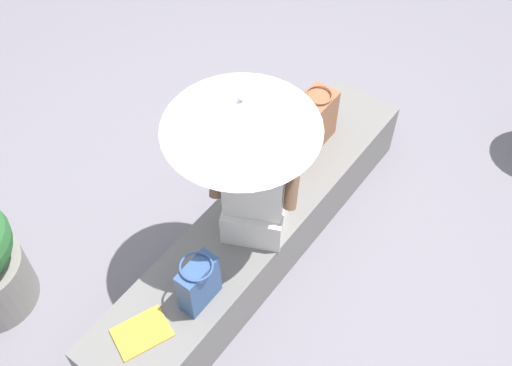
{
  "coord_description": "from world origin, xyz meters",
  "views": [
    {
      "loc": [
        -1.7,
        -1.27,
        3.36
      ],
      "look_at": [
        -0.05,
        -0.03,
        0.77
      ],
      "focal_mm": 43.07,
      "sensor_mm": 36.0,
      "label": 1
    }
  ],
  "objects_px": {
    "person_seated": "(255,186)",
    "tote_bag_canvas": "(292,143)",
    "parasol": "(241,115)",
    "shoulder_bag_spare": "(317,117)",
    "handbag_black": "(199,283)",
    "magazine": "(142,333)"
  },
  "relations": [
    {
      "from": "tote_bag_canvas",
      "to": "handbag_black",
      "type": "bearing_deg",
      "value": -171.4
    },
    {
      "from": "parasol",
      "to": "handbag_black",
      "type": "distance_m",
      "value": 0.92
    },
    {
      "from": "magazine",
      "to": "parasol",
      "type": "bearing_deg",
      "value": 20.47
    },
    {
      "from": "person_seated",
      "to": "handbag_black",
      "type": "relative_size",
      "value": 2.71
    },
    {
      "from": "handbag_black",
      "to": "shoulder_bag_spare",
      "type": "distance_m",
      "value": 1.36
    },
    {
      "from": "shoulder_bag_spare",
      "to": "tote_bag_canvas",
      "type": "bearing_deg",
      "value": -179.34
    },
    {
      "from": "parasol",
      "to": "tote_bag_canvas",
      "type": "xyz_separation_m",
      "value": [
        0.58,
        0.07,
        -0.75
      ]
    },
    {
      "from": "shoulder_bag_spare",
      "to": "person_seated",
      "type": "bearing_deg",
      "value": -171.44
    },
    {
      "from": "parasol",
      "to": "shoulder_bag_spare",
      "type": "distance_m",
      "value": 1.14
    },
    {
      "from": "person_seated",
      "to": "tote_bag_canvas",
      "type": "height_order",
      "value": "person_seated"
    },
    {
      "from": "handbag_black",
      "to": "shoulder_bag_spare",
      "type": "bearing_deg",
      "value": 7.01
    },
    {
      "from": "tote_bag_canvas",
      "to": "shoulder_bag_spare",
      "type": "xyz_separation_m",
      "value": [
        0.27,
        0.0,
        0.0
      ]
    },
    {
      "from": "parasol",
      "to": "tote_bag_canvas",
      "type": "distance_m",
      "value": 0.95
    },
    {
      "from": "person_seated",
      "to": "shoulder_bag_spare",
      "type": "relative_size",
      "value": 2.39
    },
    {
      "from": "handbag_black",
      "to": "magazine",
      "type": "bearing_deg",
      "value": 161.39
    },
    {
      "from": "person_seated",
      "to": "handbag_black",
      "type": "xyz_separation_m",
      "value": [
        -0.54,
        -0.04,
        -0.22
      ]
    },
    {
      "from": "person_seated",
      "to": "magazine",
      "type": "distance_m",
      "value": 0.95
    },
    {
      "from": "handbag_black",
      "to": "magazine",
      "type": "height_order",
      "value": "handbag_black"
    },
    {
      "from": "person_seated",
      "to": "tote_bag_canvas",
      "type": "bearing_deg",
      "value": 12.45
    },
    {
      "from": "magazine",
      "to": "person_seated",
      "type": "bearing_deg",
      "value": 17.64
    },
    {
      "from": "handbag_black",
      "to": "tote_bag_canvas",
      "type": "bearing_deg",
      "value": 8.6
    },
    {
      "from": "person_seated",
      "to": "shoulder_bag_spare",
      "type": "bearing_deg",
      "value": 8.56
    }
  ]
}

